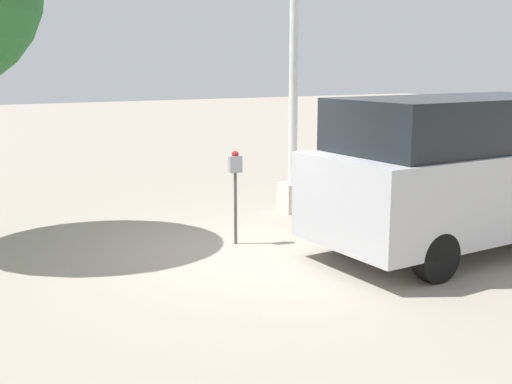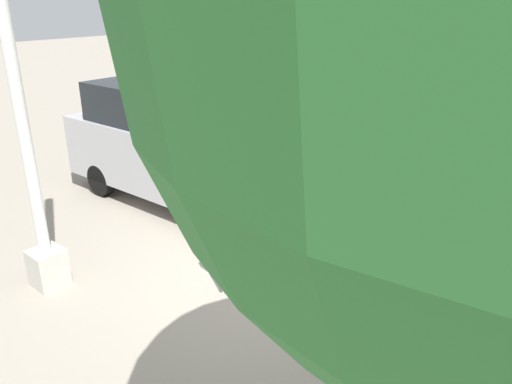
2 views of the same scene
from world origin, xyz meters
name	(u,v)px [view 2 (image 2 of 2)]	position (x,y,z in m)	size (l,w,h in m)	color
ground_plane	(248,284)	(0.00, 0.00, 0.00)	(80.00, 80.00, 0.00)	gray
parking_meter_near	(219,222)	(0.15, 0.40, 1.09)	(0.21, 0.14, 1.47)	#4C4C4C
lamp_post	(29,160)	(2.16, 1.88, 1.89)	(0.44, 0.44, 5.70)	beige
parked_van	(184,142)	(3.03, -1.53, 1.23)	(5.05, 2.20, 2.31)	#B2B2B7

